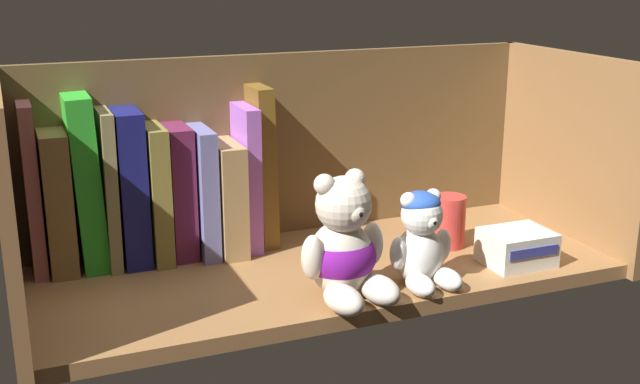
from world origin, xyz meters
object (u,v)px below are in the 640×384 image
Objects in this scene: book_2 at (85,181)px; book_6 at (177,189)px; book_3 at (107,186)px; pillar_candle at (448,221)px; book_4 at (129,185)px; small_product_box at (517,247)px; book_10 at (260,165)px; book_8 at (222,193)px; book_7 at (199,188)px; teddy_bear_smaller at (422,241)px; book_5 at (154,190)px; book_0 at (32,189)px; teddy_bear_larger at (344,249)px; book_9 at (243,175)px; book_1 at (57,200)px.

book_2 reaches higher than book_6.
book_3 is 48.21cm from pillar_candle.
book_4 is 2.39× the size of small_product_box.
book_10 is at bearing 0.00° from book_2.
book_10 reaches higher than book_8.
book_7 reaches higher than book_8.
book_3 reaches higher than book_7.
book_3 reaches higher than book_8.
book_5 is at bearing 141.36° from teddy_bear_smaller.
book_3 is at bearing 164.90° from pillar_candle.
pillar_candle is (10.54, 10.94, -2.10)cm from teddy_bear_smaller.
book_7 is 1.14× the size of book_8.
book_2 is 1.11× the size of book_4.
small_product_box is at bearing -20.07° from book_0.
book_10 reaches higher than book_7.
book_5 is 1.19× the size of teddy_bear_larger.
book_2 is at bearing 148.63° from teddy_bear_smaller.
book_9 is at bearing 0.00° from book_4.
teddy_bear_larger is at bearing -51.70° from book_5.
book_2 is 2.64× the size of small_product_box.
book_8 is (25.47, 0.00, -3.48)cm from book_0.
book_4 is at bearing 144.37° from teddy_bear_smaller.
book_4 reaches higher than book_9.
book_7 is at bearing 117.33° from teddy_bear_larger.
teddy_bear_larger is at bearing -152.99° from pillar_candle.
book_8 is 1.28× the size of teddy_bear_smaller.
book_4 is at bearing 180.00° from book_9.
book_6 is (9.52, 0.00, -1.43)cm from book_3.
book_8 is 1.00× the size of teddy_bear_larger.
book_8 is at bearing 129.92° from teddy_bear_smaller.
teddy_bear_larger is (21.79, -23.31, -4.33)cm from book_4.
small_product_box is at bearing -21.01° from book_1.
small_product_box is at bearing -36.95° from book_10.
book_3 is 1.03× the size of book_9.
book_8 is (13.06, 0.00, -2.66)cm from book_4.
teddy_bear_smaller is at bearing -59.34° from book_10.
teddy_bear_larger is (27.51, -23.31, -5.47)cm from book_2.
pillar_candle is at bearing 46.06° from teddy_bear_smaller.
teddy_bear_smaller is 16.01cm from small_product_box.
book_7 is at bearing 0.00° from book_3.
pillar_candle is at bearing -22.44° from book_8.
book_8 is 0.68× the size of book_10.
book_5 is 9.80cm from book_8.
book_2 reaches higher than pillar_candle.
book_5 is 3.22cm from book_6.
book_10 is at bearing 0.00° from book_0.
pillar_candle is (24.40, -12.43, -7.81)cm from book_10.
book_3 is at bearing 136.67° from teddy_bear_larger.
book_10 is at bearing 97.43° from teddy_bear_larger.
book_1 reaches higher than teddy_bear_larger.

